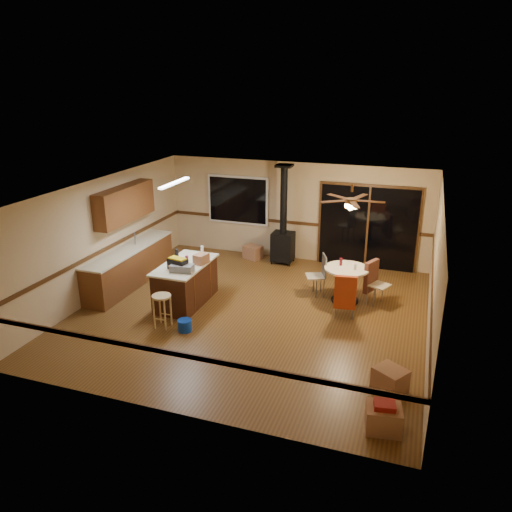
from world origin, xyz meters
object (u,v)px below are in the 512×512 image
at_px(blue_bucket, 185,325).
at_px(box_under_window, 253,252).
at_px(wood_stove, 283,236).
at_px(chair_left, 320,270).
at_px(chair_right, 372,277).
at_px(toolbox_black, 178,264).
at_px(bar_stool, 162,311).
at_px(toolbox_grey, 182,268).
at_px(box_corner_b, 390,380).
at_px(chair_near, 345,292).
at_px(kitchen_island, 186,283).
at_px(dining_table, 346,278).
at_px(box_corner_a, 383,419).

distance_m(blue_bucket, box_under_window, 4.28).
relative_size(wood_stove, box_under_window, 5.58).
height_order(chair_left, chair_right, same).
height_order(toolbox_black, bar_stool, toolbox_black).
distance_m(toolbox_grey, box_corner_b, 4.64).
xyz_separation_m(toolbox_grey, toolbox_black, (-0.13, 0.07, 0.04)).
xyz_separation_m(toolbox_grey, chair_near, (3.24, 0.73, -0.37)).
height_order(wood_stove, box_corner_b, wood_stove).
height_order(chair_right, box_corner_b, chair_right).
relative_size(wood_stove, blue_bucket, 9.10).
bearing_deg(box_under_window, chair_left, -38.58).
bearing_deg(bar_stool, chair_left, 44.26).
xyz_separation_m(kitchen_island, chair_near, (3.38, 0.32, 0.14)).
distance_m(wood_stove, toolbox_black, 3.63).
xyz_separation_m(chair_left, chair_right, (1.14, -0.01, 0.01)).
bearing_deg(wood_stove, toolbox_grey, -108.49).
height_order(wood_stove, chair_right, wood_stove).
xyz_separation_m(chair_right, box_corner_b, (0.68, -3.22, -0.41)).
relative_size(wood_stove, chair_left, 4.77).
bearing_deg(chair_right, box_under_window, 152.06).
bearing_deg(dining_table, bar_stool, -143.29).
relative_size(blue_bucket, chair_right, 0.40).
bearing_deg(kitchen_island, box_corner_a, -32.84).
distance_m(box_under_window, box_corner_b, 6.41).
bearing_deg(toolbox_black, kitchen_island, 92.60).
bearing_deg(toolbox_black, chair_near, 11.02).
bearing_deg(chair_right, kitchen_island, -160.71).
relative_size(box_under_window, box_corner_b, 0.97).
bearing_deg(chair_near, box_corner_a, -71.31).
bearing_deg(toolbox_grey, box_corner_a, -29.80).
height_order(bar_stool, box_corner_a, bar_stool).
height_order(blue_bucket, chair_right, chair_right).
relative_size(toolbox_black, chair_right, 0.58).
bearing_deg(blue_bucket, box_under_window, 91.34).
distance_m(kitchen_island, box_corner_a, 5.32).
bearing_deg(blue_bucket, box_corner_b, -10.26).
relative_size(bar_stool, box_corner_b, 1.45).
bearing_deg(toolbox_grey, blue_bucket, -62.29).
height_order(toolbox_grey, chair_left, toolbox_grey).
bearing_deg(bar_stool, toolbox_grey, 84.76).
bearing_deg(box_corner_b, kitchen_island, 157.09).
bearing_deg(kitchen_island, bar_stool, -86.41).
relative_size(chair_left, box_corner_a, 1.09).
relative_size(toolbox_black, dining_table, 0.42).
relative_size(wood_stove, chair_right, 3.60).
bearing_deg(wood_stove, toolbox_black, -110.77).
bearing_deg(chair_left, chair_near, -54.64).
relative_size(toolbox_black, chair_near, 0.58).
bearing_deg(chair_near, kitchen_island, -174.62).
relative_size(blue_bucket, dining_table, 0.29).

